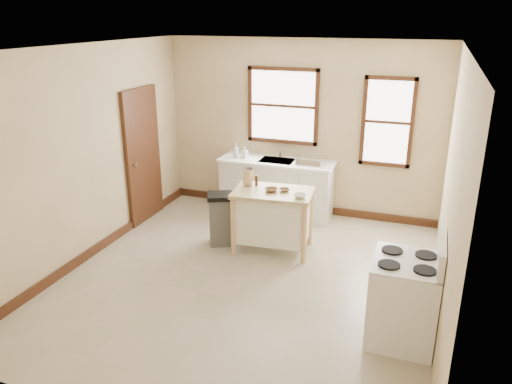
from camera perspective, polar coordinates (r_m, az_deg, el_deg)
floor at (r=6.38m, az=-1.12°, el=-9.85°), size 5.00×5.00×0.00m
ceiling at (r=5.55m, az=-1.32°, el=16.13°), size 5.00×5.00×0.00m
wall_back at (r=8.12m, az=5.13°, el=7.25°), size 4.50×0.04×2.80m
wall_left at (r=6.91m, az=-18.97°, el=4.01°), size 0.04×5.00×2.80m
wall_right at (r=5.47m, az=21.39°, el=-0.33°), size 0.04×5.00×2.80m
window_main at (r=8.11m, az=3.09°, el=9.81°), size 1.17×0.06×1.22m
window_side at (r=7.84m, az=14.80°, el=7.71°), size 0.77×0.06×1.37m
door_left at (r=8.00m, az=-12.79°, el=4.05°), size 0.06×0.90×2.10m
baseboard_back at (r=8.48m, az=4.80°, el=-1.66°), size 4.50×0.04×0.12m
baseboard_left at (r=7.35m, az=-17.63°, el=-6.10°), size 0.04×5.00×0.12m
sink_counter at (r=8.18m, az=2.36°, el=0.55°), size 1.86×0.62×0.92m
faucet at (r=8.17m, az=2.79°, el=4.72°), size 0.03×0.03×0.22m
soap_bottle_a at (r=8.17m, az=-2.31°, el=4.75°), size 0.11×0.11×0.23m
soap_bottle_b at (r=8.14m, az=-1.30°, el=4.56°), size 0.10×0.10×0.19m
dish_rack at (r=7.84m, az=6.24°, el=3.54°), size 0.51×0.44×0.11m
kitchen_island at (r=6.92m, az=1.93°, el=-3.31°), size 1.13×0.78×0.88m
knife_block at (r=6.96m, az=-0.90°, el=1.58°), size 0.12×0.12×0.20m
pepper_grinder at (r=6.95m, az=0.05°, el=1.34°), size 0.04×0.04×0.15m
bowl_a at (r=6.74m, az=1.75°, el=0.24°), size 0.24×0.24×0.04m
bowl_b at (r=6.76m, az=3.25°, el=0.23°), size 0.20×0.20×0.04m
bowl_c at (r=6.53m, az=5.05°, el=-0.45°), size 0.20×0.20×0.05m
trash_bin at (r=7.14m, az=-3.92°, el=-3.09°), size 0.49×0.46×0.76m
gas_stove at (r=5.25m, az=16.62°, el=-10.51°), size 0.71×0.72×1.15m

